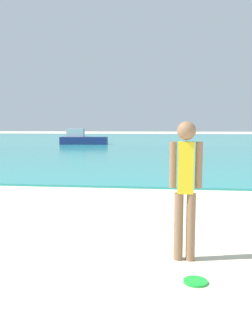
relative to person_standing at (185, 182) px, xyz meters
name	(u,v)px	position (x,y,z in m)	size (l,w,h in m)	color
water	(156,140)	(-1.64, 34.87, -0.93)	(160.00, 60.00, 0.06)	teal
person_standing	(185,182)	(0.00, 0.00, 0.00)	(0.39, 0.23, 1.70)	#936B4C
frisbee	(196,282)	(0.10, -0.64, -0.95)	(0.25, 0.25, 0.03)	green
boat_far	(82,139)	(-7.53, 25.17, -0.44)	(4.01, 1.55, 1.34)	navy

